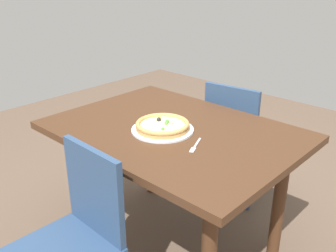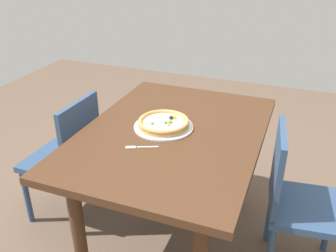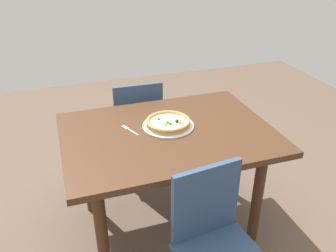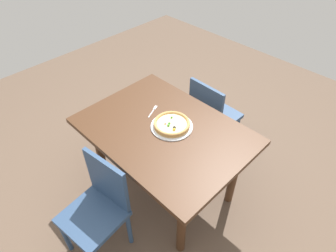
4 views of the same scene
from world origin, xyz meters
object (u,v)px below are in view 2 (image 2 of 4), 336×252
Objects in this scene: dining_table at (172,147)px; chair_near at (296,199)px; pizza at (164,123)px; chair_far at (68,156)px; plate at (164,127)px; fork at (139,147)px.

dining_table is 1.52× the size of chair_near.
pizza is (0.02, 0.06, 0.13)m from dining_table.
chair_far is 2.59× the size of plate.
dining_table is 0.72m from chair_far.
dining_table is 8.31× the size of fork.
chair_near is 1.00× the size of chair_far.
plate is 1.16× the size of pizza.
dining_table is at bearing -85.01° from chair_far.
plate reaches higher than dining_table.
chair_far reaches higher than fork.
chair_far is at bearing 96.02° from pizza.
fork reaches higher than dining_table.
fork is at bearing -105.75° from chair_far.
plate is 2.10× the size of fork.
chair_far is (-0.04, 0.69, -0.19)m from dining_table.
plate is 0.03m from pizza.
pizza is 1.81× the size of fork.
fork is (-0.25, 0.03, -0.00)m from plate.
dining_table is 4.59× the size of pizza.
fork is (-0.25, 0.03, -0.03)m from pizza.
chair_far is (-0.07, 1.38, 0.00)m from chair_near.
dining_table is 0.27m from fork.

